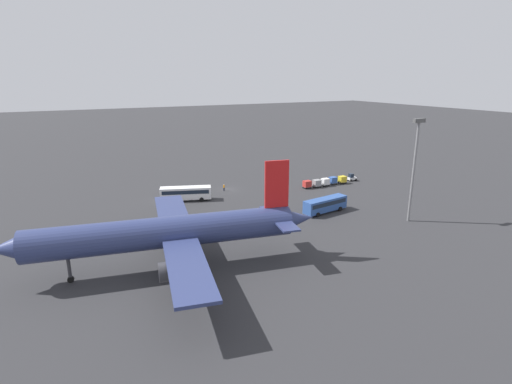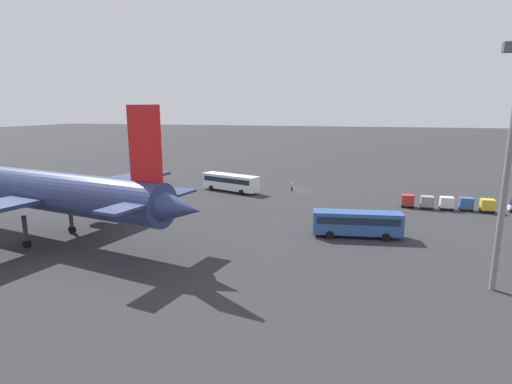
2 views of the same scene
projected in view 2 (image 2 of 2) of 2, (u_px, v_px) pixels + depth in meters
The scene contains 11 objects.
ground_plane at pixel (299, 191), 77.53m from camera, with size 600.00×600.00×0.00m, color #2D2D30.
airplane at pixel (38, 190), 47.82m from camera, with size 47.08×40.70×16.00m.
shuttle_bus_near at pixel (231, 181), 76.53m from camera, with size 12.11×6.61×3.29m.
shuttle_bus_far at pixel (357, 222), 49.26m from camera, with size 11.01×4.01×3.20m.
worker_person at pixel (292, 187), 77.17m from camera, with size 0.38×0.38×1.74m.
cargo_cart_yellow at pixel (487, 205), 61.10m from camera, with size 2.02×1.71×2.06m.
cargo_cart_blue at pixel (466, 203), 62.25m from camera, with size 2.02×1.71×2.06m.
cargo_cart_white at pixel (447, 202), 62.63m from camera, with size 2.02×1.71×2.06m.
cargo_cart_grey at pixel (427, 202), 63.25m from camera, with size 2.02×1.71×2.06m.
cargo_cart_red at pixel (408, 200), 64.35m from camera, with size 2.02×1.71×2.06m.
light_pole at pixel (510, 148), 32.57m from camera, with size 2.80×0.70×20.73m.
Camera 2 is at (-11.78, 75.50, 15.58)m, focal length 28.00 mm.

